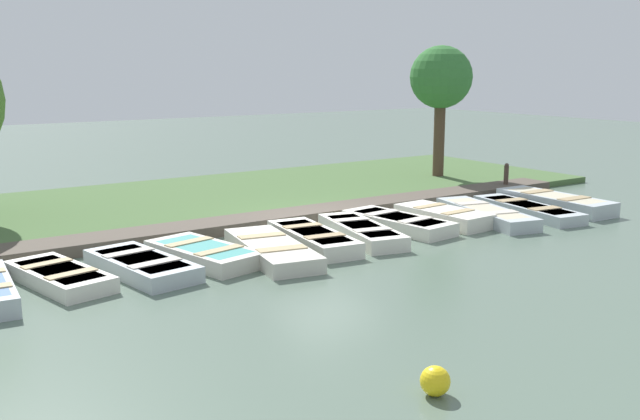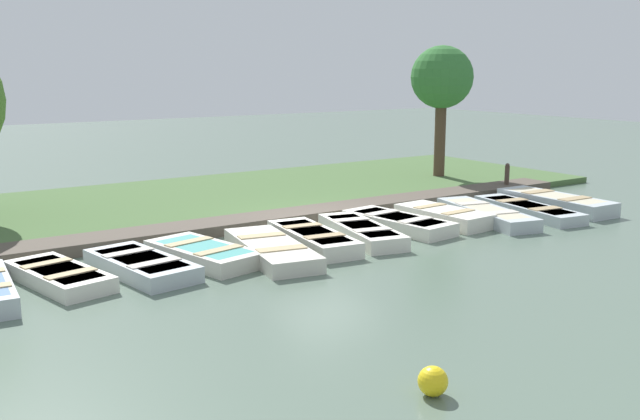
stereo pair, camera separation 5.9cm
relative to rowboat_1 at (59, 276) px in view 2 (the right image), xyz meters
name	(u,v)px [view 2 (the right image)]	position (x,y,z in m)	size (l,w,h in m)	color
ground_plane	(326,229)	(-1.11, 6.93, -0.16)	(80.00, 80.00, 0.00)	#566B5B
shore_bank	(237,196)	(-6.11, 6.93, -0.06)	(8.00, 24.00, 0.20)	#476638
dock_walkway	(301,215)	(-2.31, 6.93, -0.02)	(1.14, 19.13, 0.28)	#51473D
rowboat_1	(59,276)	(0.00, 0.00, 0.00)	(2.81, 1.59, 0.33)	silver
rowboat_2	(141,265)	(0.18, 1.57, 0.01)	(2.98, 1.60, 0.35)	#B2BCC1
rowboat_3	(204,253)	(0.06, 2.99, 0.02)	(2.94, 1.79, 0.36)	beige
rowboat_4	(271,249)	(0.54, 4.37, 0.01)	(3.53, 1.72, 0.36)	beige
rowboat_5	(313,238)	(0.23, 5.66, 0.03)	(3.18, 1.39, 0.39)	silver
rowboat_6	(361,231)	(0.25, 7.04, 0.02)	(3.31, 1.62, 0.37)	silver
rowboat_7	(398,222)	(-0.04, 8.45, 0.02)	(3.18, 1.49, 0.36)	silver
rowboat_8	(444,216)	(0.10, 9.88, 0.04)	(2.71, 1.31, 0.42)	silver
rowboat_9	(486,214)	(0.44, 11.13, 0.02)	(3.73, 1.77, 0.37)	#B2BCC1
rowboat_10	(528,209)	(0.59, 12.63, 0.00)	(3.68, 1.50, 0.33)	#B2BCC1
rowboat_11	(555,202)	(0.48, 13.95, 0.06)	(3.56, 1.26, 0.44)	#B2BCC1
mooring_post_far	(507,178)	(-2.24, 14.89, 0.34)	(0.15, 0.15, 0.99)	#47382D
buoy	(433,381)	(7.50, 2.75, 0.03)	(0.39, 0.39, 0.39)	yellow
park_tree_left	(442,80)	(-5.29, 14.70, 3.48)	(2.22, 2.22, 4.85)	#4C3828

